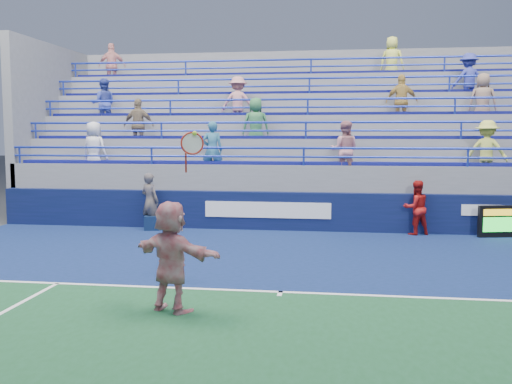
# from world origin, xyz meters

# --- Properties ---
(ground) EXTENTS (120.00, 120.00, 0.00)m
(ground) POSITION_xyz_m (0.00, 0.00, 0.00)
(ground) COLOR #333538
(sponsor_wall) EXTENTS (18.00, 0.32, 1.10)m
(sponsor_wall) POSITION_xyz_m (0.00, 6.50, 0.55)
(sponsor_wall) COLOR #091333
(sponsor_wall) RESTS_ON ground
(bleacher_stand) EXTENTS (18.00, 5.62, 6.13)m
(bleacher_stand) POSITION_xyz_m (-0.00, 10.27, 1.54)
(bleacher_stand) COLOR slate
(bleacher_stand) RESTS_ON ground
(serve_speed_board) EXTENTS (1.24, 0.42, 0.86)m
(serve_speed_board) POSITION_xyz_m (5.28, 6.14, 0.43)
(serve_speed_board) COLOR black
(serve_speed_board) RESTS_ON ground
(judge_chair) EXTENTS (0.49, 0.49, 0.75)m
(judge_chair) POSITION_xyz_m (-4.27, 5.99, 0.24)
(judge_chair) COLOR #0C1B3A
(judge_chair) RESTS_ON ground
(tennis_player) EXTENTS (1.67, 1.14, 2.79)m
(tennis_player) POSITION_xyz_m (-1.56, -1.26, 0.87)
(tennis_player) COLOR silver
(tennis_player) RESTS_ON ground
(line_judge) EXTENTS (0.71, 0.61, 1.64)m
(line_judge) POSITION_xyz_m (-4.37, 6.09, 0.82)
(line_judge) COLOR #141B38
(line_judge) RESTS_ON ground
(ball_girl) EXTENTS (0.88, 0.78, 1.50)m
(ball_girl) POSITION_xyz_m (3.09, 6.25, 0.75)
(ball_girl) COLOR #A81413
(ball_girl) RESTS_ON ground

